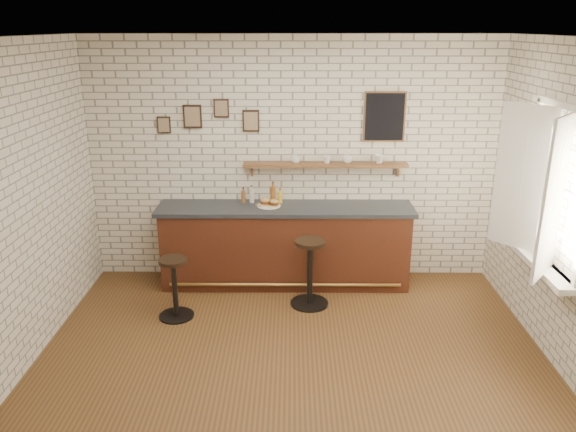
# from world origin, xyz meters

# --- Properties ---
(ground) EXTENTS (5.00, 5.00, 0.00)m
(ground) POSITION_xyz_m (0.00, 0.00, 0.00)
(ground) COLOR brown
(ground) RESTS_ON ground
(bar_counter) EXTENTS (3.10, 0.65, 1.01)m
(bar_counter) POSITION_xyz_m (-0.09, 1.70, 0.51)
(bar_counter) COLOR #4D2214
(bar_counter) RESTS_ON ground
(sandwich_plate) EXTENTS (0.28, 0.28, 0.01)m
(sandwich_plate) POSITION_xyz_m (-0.28, 1.72, 1.02)
(sandwich_plate) COLOR white
(sandwich_plate) RESTS_ON bar_counter
(ciabatta_sandwich) EXTENTS (0.26, 0.18, 0.08)m
(ciabatta_sandwich) POSITION_xyz_m (-0.27, 1.72, 1.06)
(ciabatta_sandwich) COLOR tan
(ciabatta_sandwich) RESTS_ON sandwich_plate
(potato_chips) EXTENTS (0.26, 0.19, 0.00)m
(potato_chips) POSITION_xyz_m (-0.30, 1.71, 1.02)
(potato_chips) COLOR gold
(potato_chips) RESTS_ON sandwich_plate
(bitters_bottle_brown) EXTENTS (0.06, 0.06, 0.19)m
(bitters_bottle_brown) POSITION_xyz_m (-0.60, 1.86, 1.09)
(bitters_bottle_brown) COLOR brown
(bitters_bottle_brown) RESTS_ON bar_counter
(bitters_bottle_white) EXTENTS (0.06, 0.06, 0.22)m
(bitters_bottle_white) POSITION_xyz_m (-0.50, 1.86, 1.10)
(bitters_bottle_white) COLOR beige
(bitters_bottle_white) RESTS_ON bar_counter
(bitters_bottle_amber) EXTENTS (0.06, 0.06, 0.26)m
(bitters_bottle_amber) POSITION_xyz_m (-0.24, 1.86, 1.12)
(bitters_bottle_amber) COLOR #944F17
(bitters_bottle_amber) RESTS_ON bar_counter
(condiment_bottle_yellow) EXTENTS (0.06, 0.06, 0.18)m
(condiment_bottle_yellow) POSITION_xyz_m (-0.15, 1.86, 1.09)
(condiment_bottle_yellow) COLOR gold
(condiment_bottle_yellow) RESTS_ON bar_counter
(bar_stool_left) EXTENTS (0.39, 0.39, 0.70)m
(bar_stool_left) POSITION_xyz_m (-1.29, 0.82, 0.37)
(bar_stool_left) COLOR black
(bar_stool_left) RESTS_ON ground
(bar_stool_right) EXTENTS (0.44, 0.44, 0.80)m
(bar_stool_right) POSITION_xyz_m (0.20, 1.12, 0.43)
(bar_stool_right) COLOR black
(bar_stool_right) RESTS_ON ground
(wall_shelf) EXTENTS (2.00, 0.18, 0.18)m
(wall_shelf) POSITION_xyz_m (0.40, 1.90, 1.48)
(wall_shelf) COLOR brown
(wall_shelf) RESTS_ON ground
(shelf_cup_a) EXTENTS (0.17, 0.17, 0.09)m
(shelf_cup_a) POSITION_xyz_m (0.04, 1.90, 1.55)
(shelf_cup_a) COLOR white
(shelf_cup_a) RESTS_ON wall_shelf
(shelf_cup_b) EXTENTS (0.13, 0.13, 0.09)m
(shelf_cup_b) POSITION_xyz_m (0.42, 1.90, 1.54)
(shelf_cup_b) COLOR white
(shelf_cup_b) RESTS_ON wall_shelf
(shelf_cup_c) EXTENTS (0.12, 0.12, 0.09)m
(shelf_cup_c) POSITION_xyz_m (0.67, 1.90, 1.55)
(shelf_cup_c) COLOR white
(shelf_cup_c) RESTS_ON wall_shelf
(shelf_cup_d) EXTENTS (0.13, 0.13, 0.10)m
(shelf_cup_d) POSITION_xyz_m (1.05, 1.90, 1.55)
(shelf_cup_d) COLOR white
(shelf_cup_d) RESTS_ON wall_shelf
(back_wall_decor) EXTENTS (2.96, 0.02, 0.56)m
(back_wall_decor) POSITION_xyz_m (0.23, 1.98, 2.05)
(back_wall_decor) COLOR black
(back_wall_decor) RESTS_ON ground
(window_sill) EXTENTS (0.20, 1.35, 0.06)m
(window_sill) POSITION_xyz_m (2.40, 0.30, 0.90)
(window_sill) COLOR white
(window_sill) RESTS_ON ground
(casement_window) EXTENTS (0.40, 1.30, 1.56)m
(casement_window) POSITION_xyz_m (2.36, 0.30, 1.65)
(casement_window) COLOR white
(casement_window) RESTS_ON ground
(book_lower) EXTENTS (0.20, 0.24, 0.02)m
(book_lower) POSITION_xyz_m (2.38, 0.30, 0.94)
(book_lower) COLOR tan
(book_lower) RESTS_ON window_sill
(book_upper) EXTENTS (0.16, 0.22, 0.02)m
(book_upper) POSITION_xyz_m (2.38, 0.30, 0.96)
(book_upper) COLOR tan
(book_upper) RESTS_ON book_lower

